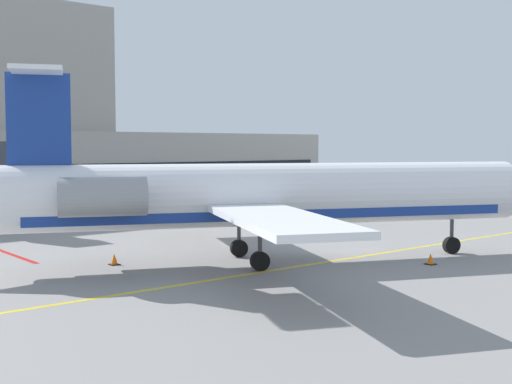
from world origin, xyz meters
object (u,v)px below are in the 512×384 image
Objects in this scene: baggage_tug at (272,193)px; belt_loader at (325,198)px; pushback_tractor at (112,208)px; regional_jet at (263,195)px.

belt_loader is at bearing -87.67° from baggage_tug.
baggage_tug is 19.59m from pushback_tractor.
regional_jet reaches higher than pushback_tractor.
pushback_tractor is at bearing 81.81° from regional_jet.
regional_jet is at bearing -131.70° from baggage_tug.
baggage_tug reaches higher than pushback_tractor.
belt_loader is (22.75, 18.20, -2.39)m from regional_jet.
regional_jet is at bearing -141.34° from belt_loader.
baggage_tug reaches higher than belt_loader.
belt_loader is at bearing -10.73° from pushback_tractor.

